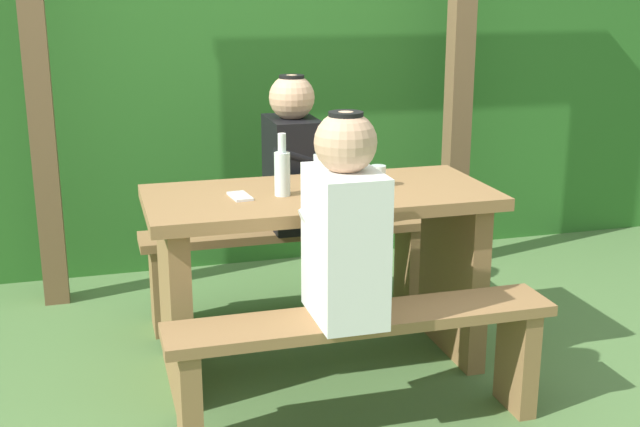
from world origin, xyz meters
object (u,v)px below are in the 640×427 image
at_px(person_black_coat, 293,158).
at_px(bottle_left, 322,171).
at_px(person_white_shirt, 345,225).
at_px(bench_far, 289,253).
at_px(bottle_right, 282,171).
at_px(drinking_glass, 378,176).
at_px(cell_phone, 240,196).
at_px(bench_near, 362,348).
at_px(picnic_table, 320,250).

relative_size(person_black_coat, bottle_left, 3.34).
distance_m(person_white_shirt, bottle_left, 0.56).
xyz_separation_m(bench_far, bottle_right, (-0.16, -0.58, 0.54)).
xyz_separation_m(bench_far, person_black_coat, (0.02, -0.00, 0.46)).
height_order(drinking_glass, cell_phone, drinking_glass).
relative_size(bottle_left, bottle_right, 0.87).
height_order(person_black_coat, bottle_left, person_black_coat).
distance_m(person_black_coat, bottle_left, 0.56).
bearing_deg(bottle_right, bench_near, -73.30).
distance_m(bench_near, drinking_glass, 0.79).
relative_size(bench_far, person_white_shirt, 1.95).
height_order(picnic_table, bench_far, picnic_table).
bearing_deg(bottle_left, person_white_shirt, -97.79).
bearing_deg(picnic_table, drinking_glass, 3.88).
bearing_deg(bottle_left, bench_far, 90.56).
distance_m(picnic_table, cell_phone, 0.41).
relative_size(bench_far, drinking_glass, 15.96).
xyz_separation_m(person_white_shirt, drinking_glass, (0.32, 0.57, 0.02)).
height_order(drinking_glass, bottle_left, bottle_left).
bearing_deg(bottle_right, drinking_glass, 5.32).
bearing_deg(person_white_shirt, bottle_right, 99.70).
relative_size(drinking_glass, bottle_right, 0.35).
bearing_deg(drinking_glass, bottle_left, -175.19).
height_order(picnic_table, person_black_coat, person_black_coat).
distance_m(bottle_left, bottle_right, 0.17).
relative_size(bench_near, person_white_shirt, 1.95).
distance_m(bench_far, bottle_left, 0.77).
height_order(person_white_shirt, bottle_left, person_white_shirt).
bearing_deg(drinking_glass, picnic_table, -176.12).
bearing_deg(bottle_right, person_white_shirt, -80.30).
bearing_deg(person_black_coat, bench_near, -91.19).
relative_size(person_white_shirt, cell_phone, 5.14).
bearing_deg(bottle_right, cell_phone, 175.53).
distance_m(person_white_shirt, bottle_right, 0.54).
bearing_deg(bench_near, bench_far, 90.00).
relative_size(drinking_glass, cell_phone, 0.63).
bearing_deg(bench_near, cell_phone, 120.94).
bearing_deg(bench_near, drinking_glass, 66.18).
distance_m(person_white_shirt, drinking_glass, 0.65).
bearing_deg(drinking_glass, bottle_right, -174.68).
relative_size(picnic_table, bottle_left, 6.49).
bearing_deg(bottle_left, bottle_right, -173.91).
xyz_separation_m(bench_far, cell_phone, (-0.33, -0.56, 0.44)).
distance_m(person_white_shirt, person_black_coat, 1.11).
xyz_separation_m(picnic_table, bottle_right, (-0.16, -0.02, 0.35)).
relative_size(person_white_shirt, bottle_left, 3.34).
xyz_separation_m(bench_near, drinking_glass, (0.25, 0.57, 0.48)).
bearing_deg(cell_phone, bench_far, 53.33).
bearing_deg(drinking_glass, person_white_shirt, -119.52).
relative_size(bench_near, bench_far, 1.00).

